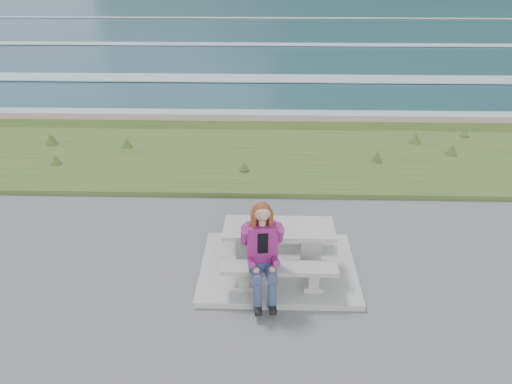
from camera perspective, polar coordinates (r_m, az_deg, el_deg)
concrete_slab at (r=8.55m, az=2.53°, el=-8.63°), size 2.60×2.10×0.10m
picnic_table at (r=8.21m, az=2.62°, el=-4.98°), size 1.80×0.75×0.75m
bench_landward at (r=7.75m, az=2.65°, el=-9.10°), size 1.80×0.35×0.45m
bench_seaward at (r=8.93m, az=2.53°, el=-3.98°), size 1.80×0.35×0.45m
grass_verge at (r=13.01m, az=2.29°, el=3.68°), size 160.00×4.50×0.22m
shore_drop at (r=15.74m, az=2.21°, el=7.64°), size 160.00×0.80×2.20m
ocean at (r=32.83m, az=1.98°, el=14.04°), size 1600.00×1600.00×0.09m
seated_woman at (r=7.51m, az=0.80°, el=-8.39°), size 0.52×0.82×1.52m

